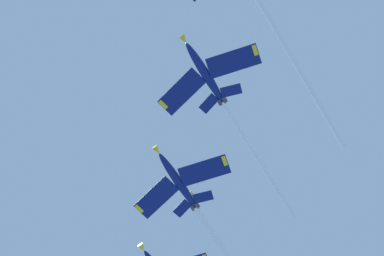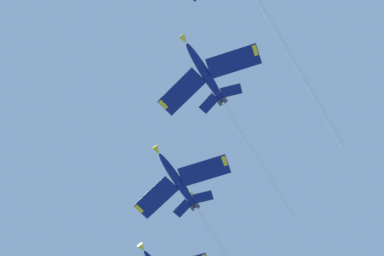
% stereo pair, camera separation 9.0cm
% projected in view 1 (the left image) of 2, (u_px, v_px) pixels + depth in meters
% --- Properties ---
extents(jet_second, '(21.95, 34.26, 11.04)m').
position_uv_depth(jet_second, '(218.00, 94.00, 108.36)').
color(jet_second, navy).
extents(jet_third, '(24.21, 40.17, 12.82)m').
position_uv_depth(jet_third, '(204.00, 220.00, 114.48)').
color(jet_third, navy).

